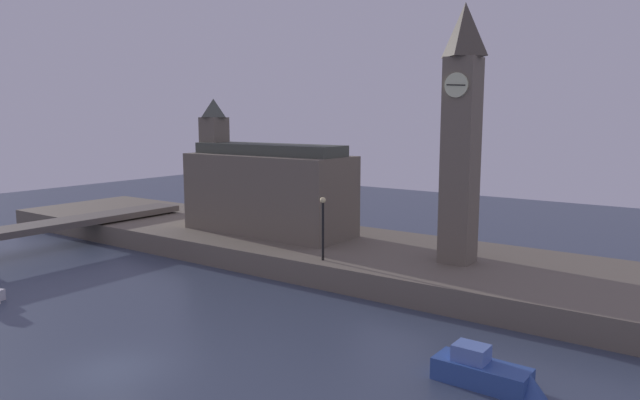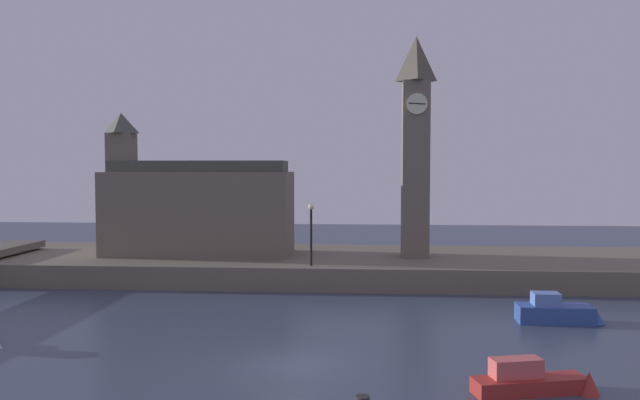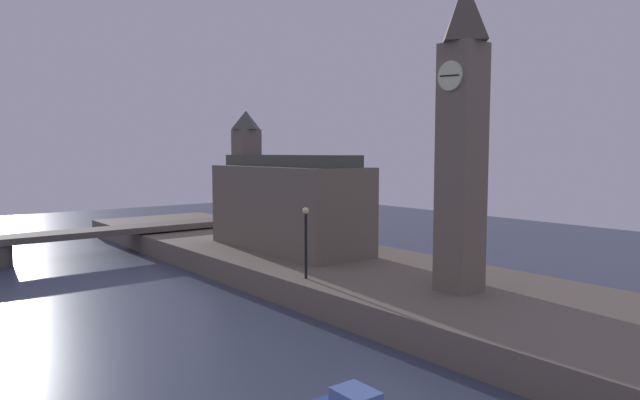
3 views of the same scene
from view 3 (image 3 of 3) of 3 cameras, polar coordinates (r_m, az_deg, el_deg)
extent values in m
cube|color=#6B6051|center=(33.88, 5.50, -8.14)|extent=(70.00, 12.00, 1.50)
cube|color=#6B6051|center=(28.24, 14.22, 3.08)|extent=(1.84, 1.84, 12.11)
cylinder|color=beige|center=(27.69, 13.16, 12.26)|extent=(1.40, 0.12, 1.40)
cube|color=black|center=(27.64, 13.06, 12.27)|extent=(1.12, 0.04, 0.12)
pyramid|color=#4A4339|center=(29.03, 14.55, 18.21)|extent=(2.02, 2.02, 3.06)
cube|color=#6B6051|center=(39.84, -3.25, -0.78)|extent=(13.07, 5.14, 5.89)
cube|color=#6B6051|center=(44.47, -7.48, 1.57)|extent=(1.73, 1.73, 8.66)
pyramid|color=#474C42|center=(44.47, -7.55, 8.09)|extent=(1.90, 1.90, 1.46)
cube|color=#42473D|center=(39.65, -3.27, 4.04)|extent=(12.41, 3.09, 0.80)
cube|color=#5B544C|center=(47.63, -28.11, -3.50)|extent=(2.90, 33.27, 0.50)
cylinder|color=black|center=(30.43, -1.45, -4.76)|extent=(0.16, 0.16, 3.55)
sphere|color=#F2E099|center=(30.16, -1.46, -1.10)|extent=(0.36, 0.36, 0.36)
camera|label=1|loc=(11.06, -108.25, 8.09)|focal=32.60mm
camera|label=2|loc=(29.25, -83.64, -0.70)|focal=34.89mm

